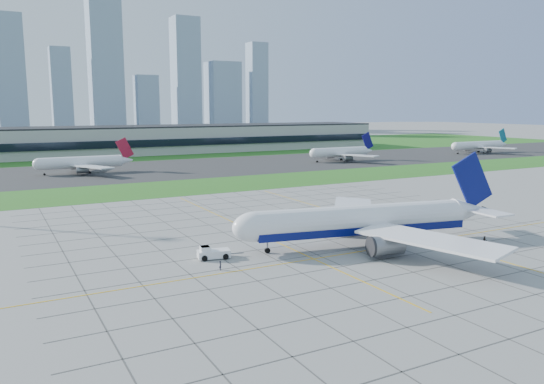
# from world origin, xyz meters

# --- Properties ---
(ground) EXTENTS (1400.00, 1400.00, 0.00)m
(ground) POSITION_xyz_m (0.00, 0.00, 0.00)
(ground) COLOR gray
(ground) RESTS_ON ground
(grass_median) EXTENTS (700.00, 35.00, 0.04)m
(grass_median) POSITION_xyz_m (0.00, 90.00, 0.02)
(grass_median) COLOR #2B651C
(grass_median) RESTS_ON ground
(asphalt_taxiway) EXTENTS (700.00, 75.00, 0.04)m
(asphalt_taxiway) POSITION_xyz_m (0.00, 145.00, 0.03)
(asphalt_taxiway) COLOR #383838
(asphalt_taxiway) RESTS_ON ground
(grass_far) EXTENTS (700.00, 145.00, 0.04)m
(grass_far) POSITION_xyz_m (0.00, 255.00, 0.02)
(grass_far) COLOR #2B651C
(grass_far) RESTS_ON ground
(apron_markings) EXTENTS (120.00, 130.00, 0.03)m
(apron_markings) POSITION_xyz_m (0.43, 11.09, 0.02)
(apron_markings) COLOR #474744
(apron_markings) RESTS_ON ground
(terminal) EXTENTS (260.00, 43.00, 15.80)m
(terminal) POSITION_xyz_m (40.00, 229.87, 7.89)
(terminal) COLOR #B7B7B2
(terminal) RESTS_ON ground
(city_skyline) EXTENTS (523.00, 32.40, 160.00)m
(city_skyline) POSITION_xyz_m (-8.71, 520.00, 59.09)
(city_skyline) COLOR #8BA0B6
(city_skyline) RESTS_ON ground
(airliner) EXTENTS (54.73, 54.94, 17.38)m
(airliner) POSITION_xyz_m (3.44, 1.53, 4.75)
(airliner) COLOR white
(airliner) RESTS_ON ground
(pushback_tug) EXTENTS (8.30, 3.73, 2.28)m
(pushback_tug) POSITION_xyz_m (-25.50, 6.69, 1.01)
(pushback_tug) COLOR white
(pushback_tug) RESTS_ON ground
(crew_near) EXTENTS (0.62, 0.68, 1.56)m
(crew_near) POSITION_xyz_m (-26.86, -0.27, 0.78)
(crew_near) COLOR black
(crew_near) RESTS_ON ground
(crew_far) EXTENTS (1.14, 1.09, 1.85)m
(crew_far) POSITION_xyz_m (23.83, -9.89, 0.93)
(crew_far) COLOR black
(crew_far) RESTS_ON ground
(distant_jet_1) EXTENTS (36.91, 42.66, 14.08)m
(distant_jet_1) POSITION_xyz_m (-25.27, 145.47, 4.48)
(distant_jet_1) COLOR white
(distant_jet_1) RESTS_ON ground
(distant_jet_2) EXTENTS (35.75, 42.66, 14.08)m
(distant_jet_2) POSITION_xyz_m (95.36, 136.70, 4.48)
(distant_jet_2) COLOR white
(distant_jet_2) RESTS_ON ground
(distant_jet_3) EXTENTS (42.94, 42.66, 14.08)m
(distant_jet_3) POSITION_xyz_m (194.51, 137.72, 4.49)
(distant_jet_3) COLOR white
(distant_jet_3) RESTS_ON ground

